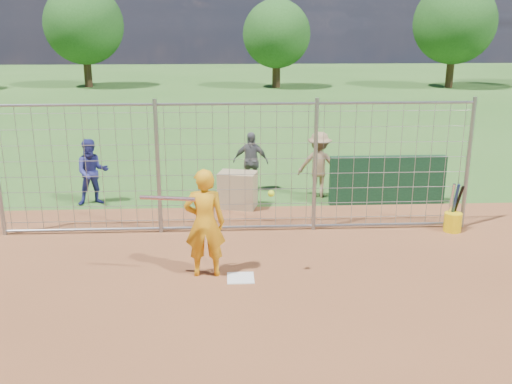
{
  "coord_description": "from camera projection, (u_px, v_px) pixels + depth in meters",
  "views": [
    {
      "loc": [
        -0.19,
        -8.56,
        3.93
      ],
      "look_at": [
        0.3,
        0.8,
        1.15
      ],
      "focal_mm": 40.0,
      "sensor_mm": 36.0,
      "label": 1
    }
  ],
  "objects": [
    {
      "name": "tree_line",
      "position": [
        279.0,
        27.0,
        35.35
      ],
      "size": [
        44.66,
        6.72,
        6.48
      ],
      "color": "#3F2B19",
      "rests_on": "ground"
    },
    {
      "name": "dugout_wall",
      "position": [
        387.0,
        180.0,
        12.78
      ],
      "size": [
        2.6,
        0.2,
        1.1
      ],
      "primitive_type": "cube",
      "color": "#11381E",
      "rests_on": "ground"
    },
    {
      "name": "batter",
      "position": [
        205.0,
        223.0,
        9.03
      ],
      "size": [
        0.65,
        0.43,
        1.78
      ],
      "primitive_type": "imported",
      "rotation": [
        0.0,
        0.0,
        3.15
      ],
      "color": "orange",
      "rests_on": "ground"
    },
    {
      "name": "backstop_fence",
      "position": [
        237.0,
        169.0,
        10.88
      ],
      "size": [
        9.08,
        0.08,
        2.6
      ],
      "color": "gray",
      "rests_on": "ground"
    },
    {
      "name": "infield_dirt",
      "position": [
        247.0,
        384.0,
        6.45
      ],
      "size": [
        18.0,
        18.0,
        0.0
      ],
      "primitive_type": "plane",
      "color": "brown",
      "rests_on": "ground"
    },
    {
      "name": "bucket_with_bats",
      "position": [
        453.0,
        219.0,
        11.15
      ],
      "size": [
        0.34,
        0.4,
        0.97
      ],
      "color": "yellow",
      "rests_on": "ground"
    },
    {
      "name": "bystander_c",
      "position": [
        319.0,
        165.0,
        13.27
      ],
      "size": [
        1.1,
        0.78,
        1.54
      ],
      "primitive_type": "imported",
      "rotation": [
        0.0,
        0.0,
        2.92
      ],
      "color": "#8E6F4D",
      "rests_on": "ground"
    },
    {
      "name": "bystander_a",
      "position": [
        92.0,
        172.0,
        12.69
      ],
      "size": [
        0.85,
        0.73,
        1.49
      ],
      "primitive_type": "imported",
      "rotation": [
        0.0,
        0.0,
        0.26
      ],
      "color": "navy",
      "rests_on": "ground"
    },
    {
      "name": "equipment_bin",
      "position": [
        238.0,
        190.0,
        12.57
      ],
      "size": [
        0.91,
        0.73,
        0.8
      ],
      "primitive_type": "cube",
      "rotation": [
        0.0,
        0.0,
        -0.25
      ],
      "color": "tan",
      "rests_on": "ground"
    },
    {
      "name": "bystander_b",
      "position": [
        251.0,
        162.0,
        13.72
      ],
      "size": [
        0.9,
        0.5,
        1.46
      ],
      "primitive_type": "imported",
      "rotation": [
        0.0,
        0.0,
        -0.17
      ],
      "color": "#59595E",
      "rests_on": "ground"
    },
    {
      "name": "home_plate",
      "position": [
        241.0,
        278.0,
        9.13
      ],
      "size": [
        0.43,
        0.43,
        0.02
      ],
      "primitive_type": "cube",
      "color": "silver",
      "rests_on": "ground"
    },
    {
      "name": "ground",
      "position": [
        240.0,
        273.0,
        9.32
      ],
      "size": [
        100.0,
        100.0,
        0.0
      ],
      "primitive_type": "plane",
      "color": "#2D591E",
      "rests_on": "ground"
    },
    {
      "name": "equipment_in_play",
      "position": [
        193.0,
        197.0,
        8.66
      ],
      "size": [
        2.06,
        0.22,
        0.12
      ],
      "color": "silver",
      "rests_on": "ground"
    }
  ]
}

